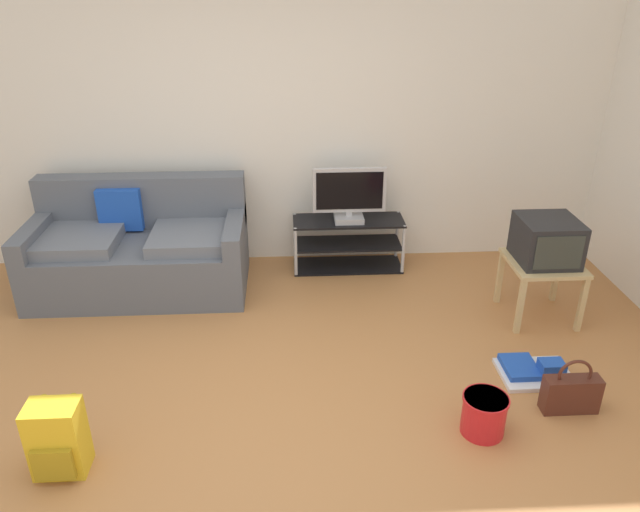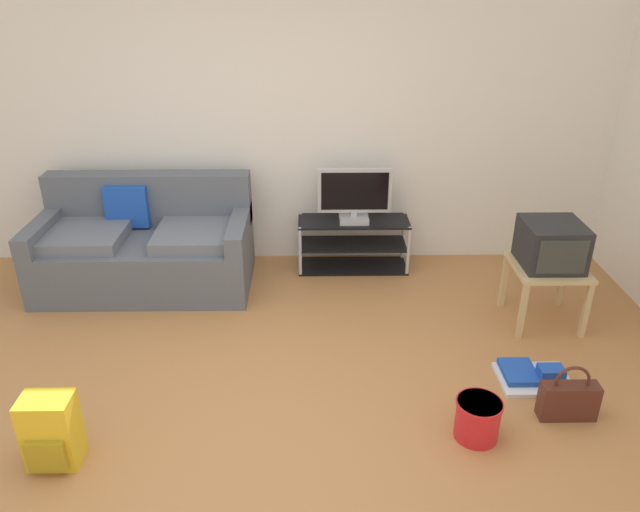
% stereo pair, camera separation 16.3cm
% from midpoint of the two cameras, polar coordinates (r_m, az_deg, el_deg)
% --- Properties ---
extents(ground_plane, '(9.00, 9.80, 0.02)m').
position_cam_midpoint_polar(ground_plane, '(3.78, -6.60, -16.15)').
color(ground_plane, '#B27542').
extents(wall_back, '(9.00, 0.10, 2.70)m').
position_cam_midpoint_polar(wall_back, '(5.40, -6.07, 13.19)').
color(wall_back, silver).
rests_on(wall_back, ground_plane).
extents(couch, '(1.76, 0.89, 0.90)m').
position_cam_midpoint_polar(couch, '(5.34, -17.45, 0.50)').
color(couch, '#565B66').
rests_on(couch, ground_plane).
extents(tv_stand, '(0.98, 0.36, 0.46)m').
position_cam_midpoint_polar(tv_stand, '(5.48, 1.79, 1.17)').
color(tv_stand, black).
rests_on(tv_stand, ground_plane).
extents(flat_tv, '(0.64, 0.22, 0.48)m').
position_cam_midpoint_polar(flat_tv, '(5.28, 1.88, 5.72)').
color(flat_tv, '#B2B2B7').
rests_on(flat_tv, tv_stand).
extents(side_table, '(0.53, 0.53, 0.48)m').
position_cam_midpoint_polar(side_table, '(4.90, 19.34, -1.27)').
color(side_table, tan).
rests_on(side_table, ground_plane).
extents(crt_tv, '(0.43, 0.45, 0.33)m').
position_cam_midpoint_polar(crt_tv, '(4.81, 19.69, 1.38)').
color(crt_tv, '#232326').
rests_on(crt_tv, side_table).
extents(backpack, '(0.28, 0.27, 0.43)m').
position_cam_midpoint_polar(backpack, '(3.70, -24.69, -15.44)').
color(backpack, gold).
rests_on(backpack, ground_plane).
extents(handbag, '(0.35, 0.11, 0.37)m').
position_cam_midpoint_polar(handbag, '(4.08, 21.50, -11.90)').
color(handbag, '#4C2319').
rests_on(handbag, ground_plane).
extents(cleaning_bucket, '(0.27, 0.27, 0.25)m').
position_cam_midpoint_polar(cleaning_bucket, '(3.76, 13.96, -14.21)').
color(cleaning_bucket, red).
rests_on(cleaning_bucket, ground_plane).
extents(floor_tray, '(0.47, 0.36, 0.14)m').
position_cam_midpoint_polar(floor_tray, '(4.36, 18.53, -10.24)').
color(floor_tray, silver).
rests_on(floor_tray, ground_plane).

